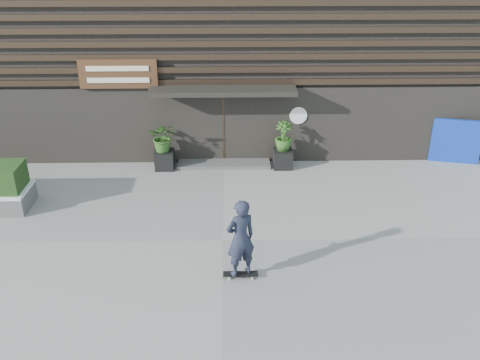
{
  "coord_description": "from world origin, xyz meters",
  "views": [
    {
      "loc": [
        0.19,
        -11.31,
        7.14
      ],
      "look_at": [
        0.45,
        1.19,
        1.1
      ],
      "focal_mm": 39.8,
      "sensor_mm": 36.0,
      "label": 1
    }
  ],
  "objects_px": {
    "planter_pot_left": "(165,160)",
    "planter_pot_right": "(283,159)",
    "blue_tarp": "(456,141)",
    "skateboarder": "(241,239)"
  },
  "relations": [
    {
      "from": "skateboarder",
      "to": "planter_pot_right",
      "type": "bearing_deg",
      "value": 75.87
    },
    {
      "from": "blue_tarp",
      "to": "skateboarder",
      "type": "distance_m",
      "value": 9.51
    },
    {
      "from": "planter_pot_right",
      "to": "skateboarder",
      "type": "xyz_separation_m",
      "value": [
        -1.49,
        -5.93,
        0.71
      ]
    },
    {
      "from": "planter_pot_left",
      "to": "blue_tarp",
      "type": "relative_size",
      "value": 0.38
    },
    {
      "from": "planter_pot_left",
      "to": "blue_tarp",
      "type": "bearing_deg",
      "value": 1.81
    },
    {
      "from": "planter_pot_left",
      "to": "skateboarder",
      "type": "relative_size",
      "value": 0.31
    },
    {
      "from": "planter_pot_right",
      "to": "blue_tarp",
      "type": "relative_size",
      "value": 0.38
    },
    {
      "from": "planter_pot_right",
      "to": "blue_tarp",
      "type": "distance_m",
      "value": 5.71
    },
    {
      "from": "planter_pot_left",
      "to": "planter_pot_right",
      "type": "relative_size",
      "value": 1.0
    },
    {
      "from": "planter_pot_right",
      "to": "skateboarder",
      "type": "bearing_deg",
      "value": -104.13
    }
  ]
}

